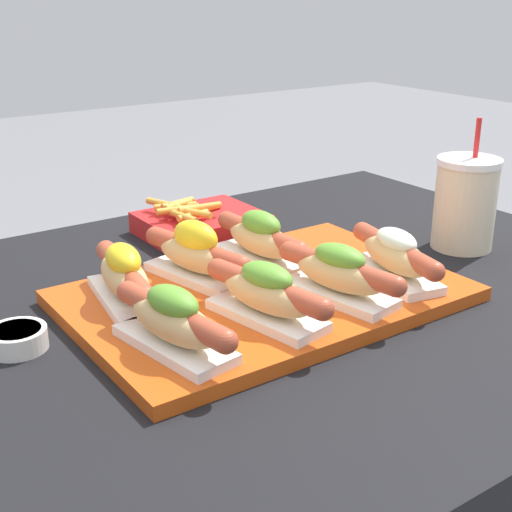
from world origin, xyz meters
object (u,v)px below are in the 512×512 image
(hot_dog_0, at_px, (173,321))
(fries_basket, at_px, (200,223))
(hot_dog_2, at_px, (339,273))
(hot_dog_4, at_px, (124,276))
(sauce_bowl, at_px, (17,338))
(hot_dog_3, at_px, (395,255))
(serving_tray, at_px, (265,295))
(hot_dog_6, at_px, (261,239))
(hot_dog_1, at_px, (267,293))
(drink_cup, at_px, (465,203))
(hot_dog_5, at_px, (196,254))

(hot_dog_0, height_order, fries_basket, hot_dog_0)
(hot_dog_2, relative_size, hot_dog_4, 1.00)
(hot_dog_4, xyz_separation_m, sauce_bowl, (-0.14, -0.01, -0.04))
(hot_dog_2, distance_m, hot_dog_3, 0.10)
(serving_tray, distance_m, hot_dog_6, 0.11)
(serving_tray, height_order, hot_dog_0, hot_dog_0)
(hot_dog_1, relative_size, hot_dog_4, 1.00)
(hot_dog_3, relative_size, fries_basket, 1.01)
(hot_dog_1, height_order, sauce_bowl, hot_dog_1)
(hot_dog_1, relative_size, hot_dog_2, 1.00)
(hot_dog_3, bearing_deg, fries_basket, 105.22)
(hot_dog_0, xyz_separation_m, drink_cup, (0.55, 0.07, 0.02))
(hot_dog_2, bearing_deg, hot_dog_5, 126.04)
(drink_cup, xyz_separation_m, fries_basket, (-0.31, 0.29, -0.05))
(hot_dog_0, xyz_separation_m, hot_dog_3, (0.34, 0.01, -0.00))
(serving_tray, relative_size, hot_dog_6, 2.53)
(hot_dog_3, bearing_deg, hot_dog_1, -178.58)
(hot_dog_0, xyz_separation_m, fries_basket, (0.24, 0.36, -0.03))
(hot_dog_0, relative_size, fries_basket, 1.02)
(fries_basket, bearing_deg, sauce_bowl, -148.90)
(hot_dog_5, xyz_separation_m, drink_cup, (0.43, -0.09, 0.02))
(hot_dog_5, bearing_deg, hot_dog_1, -88.73)
(hot_dog_5, bearing_deg, hot_dog_2, -53.96)
(hot_dog_1, relative_size, drink_cup, 0.95)
(hot_dog_5, bearing_deg, serving_tray, -56.43)
(sauce_bowl, height_order, drink_cup, drink_cup)
(hot_dog_5, xyz_separation_m, fries_basket, (0.12, 0.20, -0.03))
(hot_dog_0, bearing_deg, sauce_bowl, 134.66)
(hot_dog_2, relative_size, fries_basket, 1.01)
(hot_dog_4, xyz_separation_m, hot_dog_5, (0.11, 0.02, 0.00))
(hot_dog_4, distance_m, drink_cup, 0.55)
(hot_dog_3, bearing_deg, hot_dog_4, 157.59)
(hot_dog_2, distance_m, hot_dog_5, 0.19)
(hot_dog_4, relative_size, sauce_bowl, 2.83)
(hot_dog_1, bearing_deg, hot_dog_0, -179.10)
(hot_dog_6, height_order, fries_basket, hot_dog_6)
(hot_dog_1, xyz_separation_m, drink_cup, (0.43, 0.07, 0.02))
(hot_dog_3, height_order, hot_dog_6, hot_dog_6)
(hot_dog_1, height_order, fries_basket, hot_dog_1)
(hot_dog_4, height_order, fries_basket, hot_dog_4)
(drink_cup, bearing_deg, hot_dog_2, -167.86)
(hot_dog_3, distance_m, hot_dog_4, 0.36)
(hot_dog_0, bearing_deg, hot_dog_2, 0.36)
(hot_dog_2, xyz_separation_m, hot_dog_6, (-0.01, 0.16, 0.00))
(hot_dog_2, height_order, drink_cup, drink_cup)
(hot_dog_3, bearing_deg, serving_tray, 157.00)
(hot_dog_3, distance_m, hot_dog_5, 0.27)
(hot_dog_0, bearing_deg, hot_dog_3, 1.23)
(hot_dog_4, height_order, sauce_bowl, hot_dog_4)
(serving_tray, height_order, fries_basket, fries_basket)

